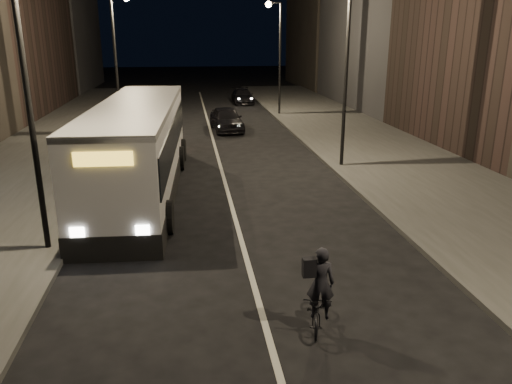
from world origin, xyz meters
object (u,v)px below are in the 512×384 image
object	(u,v)px
streetlight_left_far	(119,45)
car_mid	(159,108)
streetlight_left_near	(34,60)
cyclist_on_bicycle	(318,300)
city_bus	(139,144)
car_near	(226,119)
streetlight_right_mid	(341,49)
car_far	(243,96)
streetlight_right_far	(277,43)

from	to	relation	value
streetlight_left_far	car_mid	size ratio (longest dim) A/B	2.17
streetlight_left_near	cyclist_on_bicycle	xyz separation A→B (m)	(6.42, -4.83, -4.72)
streetlight_left_far	cyclist_on_bicycle	xyz separation A→B (m)	(6.42, -22.83, -4.72)
city_bus	car_near	distance (m)	13.46
streetlight_right_mid	car_near	distance (m)	11.98
streetlight_left_far	cyclist_on_bicycle	bearing A→B (deg)	-74.29
car_near	car_far	xyz separation A→B (m)	(2.55, 13.23, -0.13)
streetlight_left_far	streetlight_right_far	bearing A→B (deg)	29.36
car_near	car_mid	size ratio (longest dim) A/B	1.20
streetlight_left_far	streetlight_left_near	bearing A→B (deg)	-90.00
streetlight_right_mid	car_far	bearing A→B (deg)	94.23
streetlight_right_mid	car_mid	size ratio (longest dim) A/B	2.17
streetlight_right_mid	streetlight_right_far	distance (m)	16.00
streetlight_right_mid	streetlight_left_near	xyz separation A→B (m)	(-10.66, -8.00, 0.00)
city_bus	cyclist_on_bicycle	distance (m)	11.37
streetlight_right_far	cyclist_on_bicycle	world-z (taller)	streetlight_right_far
streetlight_right_far	car_far	distance (m)	8.98
cyclist_on_bicycle	car_near	xyz separation A→B (m)	(-0.04, 23.03, 0.12)
car_near	car_far	world-z (taller)	car_near
city_bus	cyclist_on_bicycle	size ratio (longest dim) A/B	6.88
car_mid	streetlight_right_mid	bearing A→B (deg)	117.76
cyclist_on_bicycle	car_mid	size ratio (longest dim) A/B	0.51
car_mid	streetlight_left_far	bearing A→B (deg)	76.28
streetlight_left_far	car_far	bearing A→B (deg)	56.37
streetlight_right_far	cyclist_on_bicycle	size ratio (longest dim) A/B	4.25
car_mid	car_near	bearing A→B (deg)	124.30
car_mid	streetlight_left_near	bearing A→B (deg)	86.15
streetlight_right_far	car_near	bearing A→B (deg)	-126.42
streetlight_right_mid	streetlight_right_far	world-z (taller)	same
city_bus	car_near	bearing A→B (deg)	73.27
streetlight_left_near	streetlight_right_far	bearing A→B (deg)	66.04
streetlight_right_far	car_mid	size ratio (longest dim) A/B	2.17
streetlight_right_mid	streetlight_left_near	size ratio (longest dim) A/B	1.00
streetlight_left_far	car_mid	distance (m)	8.67
streetlight_left_near	car_near	distance (m)	19.82
car_mid	streetlight_right_far	bearing A→B (deg)	173.45
streetlight_right_mid	cyclist_on_bicycle	bearing A→B (deg)	-108.28
cyclist_on_bicycle	car_near	world-z (taller)	cyclist_on_bicycle
streetlight_right_far	car_near	xyz separation A→B (m)	(-4.28, -5.80, -4.60)
streetlight_right_mid	car_far	distance (m)	23.97
streetlight_right_far	streetlight_left_far	distance (m)	12.24
streetlight_right_far	streetlight_left_far	xyz separation A→B (m)	(-10.66, -6.00, 0.00)
car_near	cyclist_on_bicycle	bearing A→B (deg)	-94.66
city_bus	car_mid	size ratio (longest dim) A/B	3.52
streetlight_right_mid	streetlight_left_near	bearing A→B (deg)	-143.12
cyclist_on_bicycle	streetlight_right_mid	bearing A→B (deg)	85.81
streetlight_right_mid	car_near	bearing A→B (deg)	112.78
streetlight_left_near	car_far	distance (m)	33.02
car_near	streetlight_left_near	bearing A→B (deg)	-114.09
streetlight_left_far	city_bus	xyz separation A→B (m)	(1.95, -12.46, -3.45)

